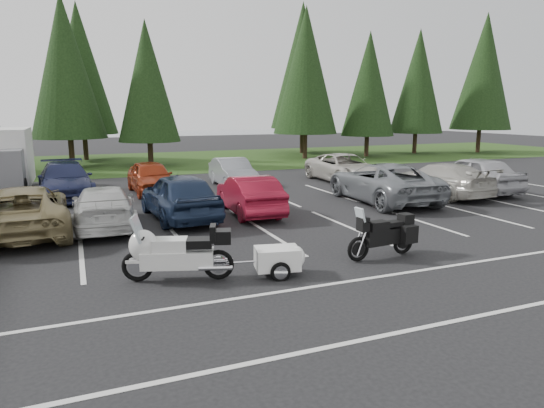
{
  "coord_description": "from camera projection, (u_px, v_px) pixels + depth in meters",
  "views": [
    {
      "loc": [
        -4.9,
        -12.28,
        3.72
      ],
      "look_at": [
        -0.07,
        -0.5,
        1.26
      ],
      "focal_mm": 32.0,
      "sensor_mm": 36.0,
      "label": 1
    }
  ],
  "objects": [
    {
      "name": "cargo_trailer",
      "position": [
        277.0,
        261.0,
        11.07
      ],
      "size": [
        1.57,
        1.08,
        0.66
      ],
      "primitive_type": null,
      "rotation": [
        0.0,
        0.0,
        -0.2
      ],
      "color": "white",
      "rests_on": "ground"
    },
    {
      "name": "conifer_7",
      "position": [
        369.0,
        84.0,
        38.91
      ],
      "size": [
        4.27,
        4.27,
        9.94
      ],
      "color": "#332316",
      "rests_on": "ground"
    },
    {
      "name": "car_far_4",
      "position": [
        344.0,
        168.0,
        25.57
      ],
      "size": [
        2.52,
        5.35,
        1.48
      ],
      "primitive_type": "imported",
      "rotation": [
        0.0,
        0.0,
        -0.01
      ],
      "color": "beige",
      "rests_on": "ground"
    },
    {
      "name": "car_far_2",
      "position": [
        151.0,
        177.0,
        22.05
      ],
      "size": [
        1.9,
        4.37,
        1.47
      ],
      "primitive_type": "imported",
      "rotation": [
        0.0,
        0.0,
        0.04
      ],
      "color": "maroon",
      "rests_on": "ground"
    },
    {
      "name": "conifer_back_b",
      "position": [
        80.0,
        69.0,
        35.89
      ],
      "size": [
        4.97,
        4.97,
        11.58
      ],
      "color": "#332316",
      "rests_on": "ground"
    },
    {
      "name": "grass_strip",
      "position": [
        146.0,
        162.0,
        35.49
      ],
      "size": [
        80.0,
        16.0,
        0.01
      ],
      "primitive_type": "cube",
      "color": "#203811",
      "rests_on": "ground"
    },
    {
      "name": "conifer_9",
      "position": [
        484.0,
        72.0,
        42.5
      ],
      "size": [
        5.19,
        5.19,
        12.1
      ],
      "color": "#332316",
      "rests_on": "ground"
    },
    {
      "name": "car_far_3",
      "position": [
        233.0,
        173.0,
        23.92
      ],
      "size": [
        1.63,
        4.32,
        1.41
      ],
      "primitive_type": "imported",
      "rotation": [
        0.0,
        0.0,
        -0.03
      ],
      "color": "gray",
      "rests_on": "ground"
    },
    {
      "name": "car_near_8",
      "position": [
        473.0,
        174.0,
        22.3
      ],
      "size": [
        2.23,
        5.02,
        1.68
      ],
      "primitive_type": "imported",
      "rotation": [
        0.0,
        0.0,
        3.09
      ],
      "color": "#A9A9AE",
      "rests_on": "ground"
    },
    {
      "name": "car_far_1",
      "position": [
        65.0,
        180.0,
        20.86
      ],
      "size": [
        2.43,
        5.37,
        1.52
      ],
      "primitive_type": "imported",
      "rotation": [
        0.0,
        0.0,
        0.06
      ],
      "color": "#1C2246",
      "rests_on": "ground"
    },
    {
      "name": "adventure_motorcycle",
      "position": [
        382.0,
        231.0,
        12.34
      ],
      "size": [
        2.35,
        0.98,
        1.4
      ],
      "primitive_type": null,
      "rotation": [
        0.0,
        0.0,
        0.08
      ],
      "color": "black",
      "rests_on": "ground"
    },
    {
      "name": "ground",
      "position": [
        268.0,
        244.0,
        13.69
      ],
      "size": [
        120.0,
        120.0,
        0.0
      ],
      "primitive_type": "plane",
      "color": "black",
      "rests_on": "ground"
    },
    {
      "name": "stall_markings",
      "position": [
        244.0,
        229.0,
        15.51
      ],
      "size": [
        32.0,
        16.0,
        0.01
      ],
      "primitive_type": "cube",
      "color": "silver",
      "rests_on": "ground"
    },
    {
      "name": "conifer_8",
      "position": [
        418.0,
        82.0,
        41.62
      ],
      "size": [
        4.53,
        4.53,
        10.56
      ],
      "color": "#332316",
      "rests_on": "ground"
    },
    {
      "name": "car_near_4",
      "position": [
        179.0,
        196.0,
        16.76
      ],
      "size": [
        2.25,
        4.93,
        1.64
      ],
      "primitive_type": "imported",
      "rotation": [
        0.0,
        0.0,
        3.21
      ],
      "color": "#192640",
      "rests_on": "ground"
    },
    {
      "name": "box_truck",
      "position": [
        0.0,
        162.0,
        21.79
      ],
      "size": [
        2.4,
        5.6,
        2.9
      ],
      "primitive_type": null,
      "color": "silver",
      "rests_on": "ground"
    },
    {
      "name": "conifer_6",
      "position": [
        306.0,
        71.0,
        36.96
      ],
      "size": [
        4.93,
        4.93,
        11.48
      ],
      "color": "#332316",
      "rests_on": "ground"
    },
    {
      "name": "car_near_3",
      "position": [
        104.0,
        207.0,
        15.52
      ],
      "size": [
        2.11,
        4.75,
        1.36
      ],
      "primitive_type": "imported",
      "rotation": [
        0.0,
        0.0,
        3.1
      ],
      "color": "silver",
      "rests_on": "ground"
    },
    {
      "name": "car_near_5",
      "position": [
        249.0,
        195.0,
        17.65
      ],
      "size": [
        1.71,
        4.37,
        1.42
      ],
      "primitive_type": "imported",
      "rotation": [
        0.0,
        0.0,
        3.09
      ],
      "color": "maroon",
      "rests_on": "ground"
    },
    {
      "name": "conifer_4",
      "position": [
        65.0,
        66.0,
        31.39
      ],
      "size": [
        4.8,
        4.8,
        11.17
      ],
      "color": "#332316",
      "rests_on": "ground"
    },
    {
      "name": "conifer_5",
      "position": [
        147.0,
        81.0,
        32.24
      ],
      "size": [
        4.14,
        4.14,
        9.63
      ],
      "color": "#332316",
      "rests_on": "ground"
    },
    {
      "name": "touring_motorcycle",
      "position": [
        177.0,
        248.0,
        10.65
      ],
      "size": [
        2.85,
        1.65,
        1.51
      ],
      "primitive_type": null,
      "rotation": [
        0.0,
        0.0,
        -0.32
      ],
      "color": "silver",
      "rests_on": "ground"
    },
    {
      "name": "conifer_back_c",
      "position": [
        303.0,
        66.0,
        41.83
      ],
      "size": [
        5.5,
        5.5,
        12.81
      ],
      "color": "#332316",
      "rests_on": "ground"
    },
    {
      "name": "car_near_2",
      "position": [
        24.0,
        210.0,
        14.65
      ],
      "size": [
        2.74,
        5.5,
        1.5
      ],
      "primitive_type": "imported",
      "rotation": [
        0.0,
        0.0,
        3.19
      ],
      "color": "olive",
      "rests_on": "ground"
    },
    {
      "name": "lake_water",
      "position": [
        144.0,
        139.0,
        65.14
      ],
      "size": [
        70.0,
        50.0,
        0.02
      ],
      "primitive_type": "cube",
      "color": "slate",
      "rests_on": "ground"
    },
    {
      "name": "car_near_7",
      "position": [
        440.0,
        179.0,
        21.34
      ],
      "size": [
        2.33,
        5.16,
        1.47
      ],
      "primitive_type": "imported",
      "rotation": [
        0.0,
        0.0,
        3.2
      ],
      "color": "#AAA69C",
      "rests_on": "ground"
    },
    {
      "name": "car_near_6",
      "position": [
        382.0,
        182.0,
        20.02
      ],
      "size": [
        3.03,
        5.97,
        1.62
      ],
      "primitive_type": "imported",
      "rotation": [
        0.0,
        0.0,
        3.08
      ],
      "color": "gray",
      "rests_on": "ground"
    }
  ]
}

